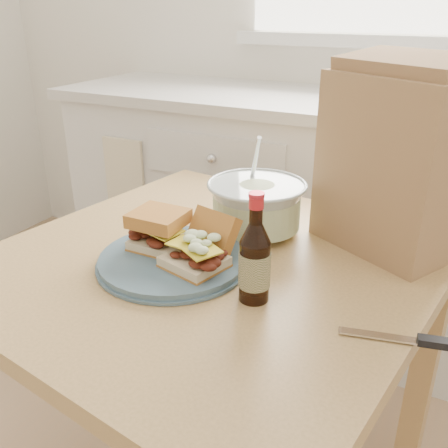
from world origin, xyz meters
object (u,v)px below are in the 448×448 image
at_px(dining_table, 211,301).
at_px(paper_bag, 394,165).
at_px(beer_bottle, 255,261).
at_px(plate, 173,260).
at_px(coleslaw_bowl, 256,207).

relative_size(dining_table, paper_bag, 2.71).
relative_size(beer_bottle, paper_bag, 0.56).
xyz_separation_m(dining_table, beer_bottle, (0.15, -0.10, 0.19)).
bearing_deg(plate, dining_table, 46.11).
height_order(dining_table, beer_bottle, beer_bottle).
height_order(beer_bottle, paper_bag, paper_bag).
bearing_deg(coleslaw_bowl, dining_table, -99.91).
distance_m(plate, coleslaw_bowl, 0.26).
bearing_deg(beer_bottle, dining_table, 167.78).
distance_m(beer_bottle, paper_bag, 0.40).
height_order(dining_table, coleslaw_bowl, coleslaw_bowl).
relative_size(dining_table, beer_bottle, 4.86).
relative_size(plate, beer_bottle, 1.47).
xyz_separation_m(dining_table, plate, (-0.06, -0.06, 0.12)).
height_order(plate, coleslaw_bowl, coleslaw_bowl).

